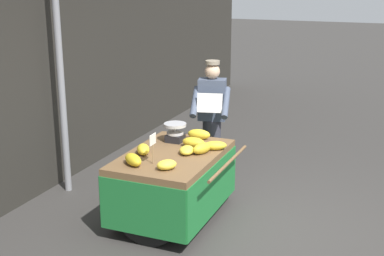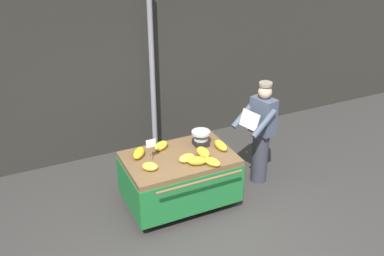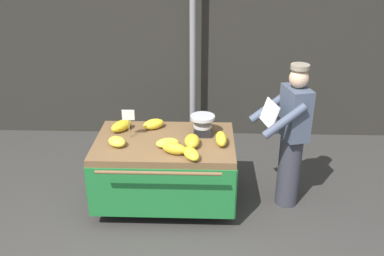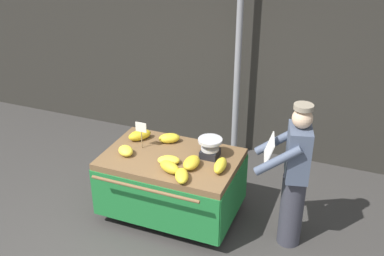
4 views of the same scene
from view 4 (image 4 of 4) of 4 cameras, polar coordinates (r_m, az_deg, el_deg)
name	(u,v)px [view 4 (image 4 of 4)]	position (r m, az deg, el deg)	size (l,w,h in m)	color
back_wall	(229,7)	(6.79, 4.57, 14.53)	(16.00, 0.24, 4.27)	#2D2B26
street_pole	(238,60)	(6.53, 5.64, 8.25)	(0.09, 0.09, 3.01)	gray
banana_cart	(171,173)	(5.55, -2.56, -5.54)	(1.59, 1.23, 0.84)	brown
weighing_scale	(210,148)	(5.36, 2.23, -2.45)	(0.28, 0.28, 0.24)	black
price_sign	(141,130)	(5.51, -6.26, -0.20)	(0.14, 0.01, 0.34)	#997A51
banana_bunch_0	(182,176)	(4.97, -1.27, -5.87)	(0.14, 0.27, 0.10)	yellow
banana_bunch_1	(169,138)	(5.70, -2.80, -1.25)	(0.14, 0.26, 0.12)	yellow
banana_bunch_2	(191,163)	(5.18, -0.06, -4.27)	(0.17, 0.28, 0.12)	gold
banana_bunch_3	(140,135)	(5.79, -6.42, -0.86)	(0.14, 0.30, 0.13)	gold
banana_bunch_4	(169,160)	(5.26, -2.87, -3.96)	(0.17, 0.25, 0.09)	yellow
banana_bunch_5	(220,165)	(5.14, 3.49, -4.59)	(0.12, 0.29, 0.13)	yellow
banana_bunch_6	(126,151)	(5.49, -8.12, -2.77)	(0.16, 0.22, 0.11)	yellow
banana_bunch_7	(170,167)	(5.10, -2.76, -4.81)	(0.14, 0.27, 0.13)	gold
vendor_person	(294,176)	(5.10, 12.37, -5.82)	(0.66, 0.61, 1.71)	#383842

